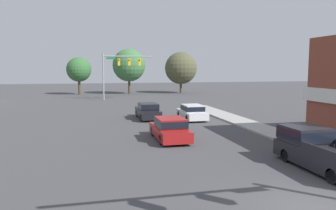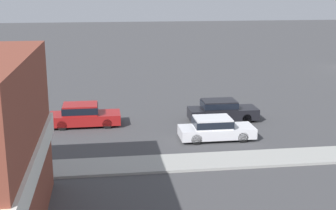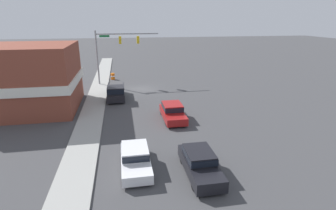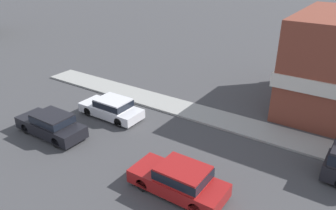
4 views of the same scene
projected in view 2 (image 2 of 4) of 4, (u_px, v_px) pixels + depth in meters
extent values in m
cylinder|color=black|center=(107.00, 117.00, 32.73)|extent=(0.22, 0.66, 0.66)
cylinder|color=black|center=(107.00, 124.00, 31.08)|extent=(0.22, 0.66, 0.66)
cylinder|color=black|center=(64.00, 118.00, 32.33)|extent=(0.22, 0.66, 0.66)
cylinder|color=black|center=(62.00, 125.00, 30.68)|extent=(0.22, 0.66, 0.66)
cube|color=maroon|center=(85.00, 118.00, 31.66)|extent=(1.94, 4.75, 0.68)
cube|color=maroon|center=(80.00, 109.00, 31.46)|extent=(1.78, 2.28, 0.66)
cube|color=black|center=(80.00, 109.00, 31.46)|extent=(1.80, 2.37, 0.46)
cylinder|color=black|center=(235.00, 129.00, 29.84)|extent=(0.22, 0.66, 0.66)
cylinder|color=black|center=(243.00, 137.00, 28.29)|extent=(0.22, 0.66, 0.66)
cylinder|color=black|center=(191.00, 131.00, 29.45)|extent=(0.22, 0.66, 0.66)
cylinder|color=black|center=(196.00, 139.00, 27.90)|extent=(0.22, 0.66, 0.66)
cube|color=silver|center=(217.00, 132.00, 28.83)|extent=(1.84, 4.61, 0.62)
cube|color=silver|center=(212.00, 122.00, 28.64)|extent=(1.69, 2.21, 0.61)
cube|color=black|center=(212.00, 122.00, 28.64)|extent=(1.71, 2.30, 0.43)
cylinder|color=black|center=(240.00, 113.00, 33.83)|extent=(0.22, 0.66, 0.66)
cylinder|color=black|center=(247.00, 119.00, 32.30)|extent=(0.22, 0.66, 0.66)
cylinder|color=black|center=(200.00, 114.00, 33.43)|extent=(0.22, 0.66, 0.66)
cylinder|color=black|center=(204.00, 120.00, 31.90)|extent=(0.22, 0.66, 0.66)
cube|color=black|center=(223.00, 113.00, 32.81)|extent=(1.81, 4.81, 0.75)
cube|color=black|center=(219.00, 104.00, 32.61)|extent=(1.67, 2.31, 0.58)
cube|color=black|center=(219.00, 104.00, 32.61)|extent=(1.69, 2.40, 0.41)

